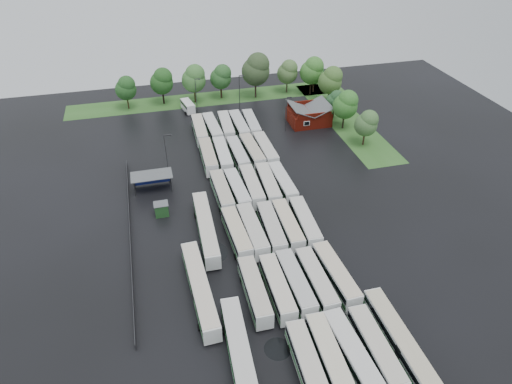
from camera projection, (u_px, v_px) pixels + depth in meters
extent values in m
plane|color=black|center=(262.00, 243.00, 79.66)|extent=(160.00, 160.00, 0.00)
cube|color=maroon|center=(309.00, 117.00, 117.71)|extent=(10.00, 8.00, 3.40)
cube|color=#4C4F51|center=(300.00, 109.00, 115.71)|extent=(5.07, 8.60, 2.19)
cube|color=#4C4F51|center=(318.00, 107.00, 116.74)|extent=(5.07, 8.60, 2.19)
cube|color=maroon|center=(315.00, 116.00, 113.27)|extent=(9.00, 0.20, 1.20)
cube|color=silver|center=(307.00, 123.00, 113.90)|extent=(1.60, 0.12, 1.20)
cylinder|color=#2D2D30|center=(135.00, 189.00, 90.35)|extent=(0.16, 0.16, 3.40)
cylinder|color=#2D2D30|center=(171.00, 184.00, 91.83)|extent=(0.16, 0.16, 3.40)
cylinder|color=#2D2D30|center=(134.00, 181.00, 92.90)|extent=(0.16, 0.16, 3.40)
cylinder|color=#2D2D30|center=(170.00, 176.00, 94.38)|extent=(0.16, 0.16, 3.40)
cube|color=#4C4F51|center=(151.00, 175.00, 91.34)|extent=(8.20, 4.20, 0.15)
cube|color=navy|center=(152.00, 178.00, 93.93)|extent=(7.60, 0.08, 2.60)
cube|color=#19421A|center=(162.00, 209.00, 85.66)|extent=(2.50, 2.00, 2.50)
cube|color=#4C4F51|center=(161.00, 204.00, 84.91)|extent=(2.70, 2.20, 0.12)
cube|color=#2E5D21|center=(210.00, 99.00, 131.67)|extent=(80.00, 10.00, 0.01)
cube|color=#2E5D21|center=(344.00, 119.00, 120.73)|extent=(10.00, 50.00, 0.01)
cube|color=#2D2D30|center=(130.00, 232.00, 81.13)|extent=(0.10, 50.00, 1.20)
cube|color=silver|center=(308.00, 366.00, 57.58)|extent=(2.98, 12.35, 2.81)
cube|color=black|center=(308.00, 363.00, 57.26)|extent=(3.02, 11.86, 0.90)
cube|color=#38783F|center=(307.00, 368.00, 57.93)|extent=(3.02, 12.11, 0.62)
cube|color=#B9B1A2|center=(308.00, 358.00, 56.75)|extent=(2.86, 11.98, 0.12)
cylinder|color=black|center=(297.00, 347.00, 61.50)|extent=(2.61, 0.98, 0.98)
cube|color=silver|center=(329.00, 357.00, 58.54)|extent=(2.95, 12.46, 2.84)
cube|color=black|center=(330.00, 355.00, 58.22)|extent=(3.00, 11.97, 0.91)
cube|color=#36773B|center=(329.00, 360.00, 58.90)|extent=(3.00, 12.21, 0.62)
cube|color=beige|center=(330.00, 350.00, 57.71)|extent=(2.84, 12.08, 0.12)
cylinder|color=black|center=(317.00, 339.00, 62.51)|extent=(2.63, 0.99, 0.99)
cube|color=silver|center=(352.00, 353.00, 58.96)|extent=(3.31, 12.84, 2.91)
cube|color=black|center=(352.00, 351.00, 58.62)|extent=(3.35, 12.33, 0.93)
cube|color=#31733D|center=(351.00, 357.00, 59.32)|extent=(3.35, 12.59, 0.64)
cube|color=beige|center=(353.00, 346.00, 58.10)|extent=(3.19, 12.45, 0.13)
cylinder|color=black|center=(338.00, 336.00, 63.03)|extent=(2.70, 1.02, 1.02)
cube|color=silver|center=(376.00, 349.00, 59.51)|extent=(2.70, 12.64, 2.89)
cube|color=black|center=(376.00, 346.00, 59.18)|extent=(2.76, 12.13, 0.93)
cube|color=#2D7033|center=(375.00, 352.00, 59.87)|extent=(2.75, 12.39, 0.64)
cube|color=#B7AF9F|center=(377.00, 342.00, 58.65)|extent=(2.59, 12.26, 0.13)
cylinder|color=black|center=(389.00, 383.00, 57.11)|extent=(2.68, 1.01, 1.01)
cylinder|color=black|center=(361.00, 332.00, 63.55)|extent=(2.68, 1.01, 1.01)
cube|color=silver|center=(255.00, 291.00, 67.93)|extent=(2.70, 12.39, 2.83)
cube|color=black|center=(255.00, 288.00, 67.61)|extent=(2.76, 11.90, 0.91)
cube|color=#3F7C46|center=(255.00, 294.00, 68.29)|extent=(2.75, 12.15, 0.62)
cube|color=#B1A796|center=(255.00, 284.00, 67.10)|extent=(2.59, 12.02, 0.12)
cylinder|color=black|center=(261.00, 318.00, 65.59)|extent=(2.63, 0.99, 0.99)
cylinder|color=black|center=(248.00, 279.00, 71.89)|extent=(2.63, 0.99, 0.99)
cube|color=silver|center=(277.00, 288.00, 68.42)|extent=(2.66, 12.35, 2.83)
cube|color=black|center=(277.00, 285.00, 68.10)|extent=(2.72, 11.86, 0.90)
cube|color=#3D7E46|center=(277.00, 291.00, 68.77)|extent=(2.71, 12.11, 0.62)
cube|color=beige|center=(278.00, 281.00, 67.59)|extent=(2.55, 11.98, 0.12)
cylinder|color=black|center=(285.00, 314.00, 66.08)|extent=(2.62, 0.99, 0.99)
cylinder|color=black|center=(270.00, 276.00, 72.37)|extent=(2.62, 0.99, 0.99)
cube|color=silver|center=(296.00, 283.00, 69.23)|extent=(2.77, 12.49, 2.85)
cube|color=black|center=(296.00, 280.00, 68.90)|extent=(2.83, 11.99, 0.91)
cube|color=#377F3F|center=(295.00, 286.00, 69.58)|extent=(2.82, 12.24, 0.63)
cube|color=#A9A8A6|center=(296.00, 276.00, 68.39)|extent=(2.66, 12.11, 0.12)
cylinder|color=black|center=(304.00, 309.00, 66.87)|extent=(2.65, 1.00, 1.00)
cylinder|color=black|center=(287.00, 272.00, 73.21)|extent=(2.65, 1.00, 1.00)
cube|color=silver|center=(316.00, 281.00, 69.65)|extent=(2.71, 12.48, 2.85)
cube|color=black|center=(316.00, 278.00, 69.32)|extent=(2.77, 11.98, 0.91)
cube|color=#3D7A44|center=(316.00, 284.00, 70.00)|extent=(2.76, 12.23, 0.63)
cube|color=#B8B1A6|center=(317.00, 274.00, 68.80)|extent=(2.60, 12.10, 0.12)
cylinder|color=black|center=(325.00, 307.00, 67.28)|extent=(2.65, 1.00, 1.00)
cylinder|color=black|center=(307.00, 270.00, 73.63)|extent=(2.65, 1.00, 1.00)
cube|color=silver|center=(336.00, 275.00, 70.59)|extent=(3.27, 12.86, 2.92)
cube|color=black|center=(336.00, 272.00, 70.25)|extent=(3.30, 12.35, 0.93)
cube|color=#276C2E|center=(335.00, 278.00, 70.95)|extent=(3.31, 12.61, 0.64)
cube|color=#C4B59B|center=(337.00, 268.00, 69.73)|extent=(3.14, 12.47, 0.13)
cylinder|color=black|center=(345.00, 301.00, 68.17)|extent=(2.71, 1.02, 1.02)
cylinder|color=black|center=(325.00, 264.00, 74.67)|extent=(2.71, 1.02, 1.02)
cube|color=silver|center=(237.00, 234.00, 78.82)|extent=(3.08, 12.52, 2.85)
cube|color=black|center=(237.00, 231.00, 78.49)|extent=(3.12, 12.03, 0.91)
cube|color=#2B7034|center=(237.00, 237.00, 79.17)|extent=(3.12, 12.28, 0.63)
cube|color=#C1B296|center=(236.00, 227.00, 77.98)|extent=(2.96, 12.15, 0.12)
cylinder|color=black|center=(242.00, 255.00, 76.46)|extent=(2.64, 0.99, 0.99)
cylinder|color=black|center=(232.00, 226.00, 82.80)|extent=(2.64, 0.99, 0.99)
cube|color=silver|center=(253.00, 231.00, 79.37)|extent=(2.92, 12.84, 2.93)
cube|color=black|center=(253.00, 228.00, 79.04)|extent=(2.97, 12.33, 0.94)
cube|color=#31783E|center=(253.00, 234.00, 79.74)|extent=(2.97, 12.58, 0.64)
cube|color=#B0ACA1|center=(253.00, 224.00, 78.51)|extent=(2.81, 12.45, 0.13)
cylinder|color=black|center=(258.00, 253.00, 76.95)|extent=(2.72, 1.02, 1.02)
cylinder|color=black|center=(247.00, 223.00, 83.46)|extent=(2.72, 1.02, 1.02)
cube|color=silver|center=(271.00, 228.00, 79.99)|extent=(3.12, 12.63, 2.87)
cube|color=black|center=(271.00, 226.00, 79.66)|extent=(3.16, 12.13, 0.92)
cube|color=#346E39|center=(271.00, 231.00, 80.35)|extent=(3.16, 12.38, 0.63)
cube|color=#ABA69E|center=(272.00, 222.00, 79.14)|extent=(3.00, 12.25, 0.13)
cylinder|color=black|center=(278.00, 249.00, 77.61)|extent=(2.66, 1.00, 1.00)
cylinder|color=black|center=(265.00, 221.00, 84.00)|extent=(2.66, 1.00, 1.00)
cube|color=silver|center=(288.00, 225.00, 80.71)|extent=(2.79, 12.46, 2.85)
cube|color=black|center=(288.00, 223.00, 80.38)|extent=(2.84, 11.97, 0.91)
cube|color=#267D31|center=(288.00, 228.00, 81.06)|extent=(2.84, 12.21, 0.63)
cube|color=beige|center=(288.00, 219.00, 79.87)|extent=(2.68, 12.09, 0.12)
cylinder|color=black|center=(294.00, 246.00, 78.35)|extent=(2.64, 0.99, 0.99)
cylinder|color=black|center=(281.00, 218.00, 84.68)|extent=(2.64, 0.99, 0.99)
cube|color=silver|center=(305.00, 223.00, 81.29)|extent=(3.21, 12.65, 2.87)
cube|color=black|center=(305.00, 220.00, 80.96)|extent=(3.25, 12.15, 0.92)
cube|color=#3D7A49|center=(305.00, 226.00, 81.65)|extent=(3.25, 12.40, 0.63)
cube|color=#BDB7AF|center=(305.00, 216.00, 80.44)|extent=(3.09, 12.27, 0.13)
cylinder|color=black|center=(312.00, 243.00, 78.91)|extent=(2.66, 1.00, 1.00)
cylinder|color=black|center=(297.00, 216.00, 85.30)|extent=(2.66, 1.00, 1.00)
cube|color=silver|center=(222.00, 192.00, 89.28)|extent=(2.76, 12.44, 2.84)
cube|color=black|center=(222.00, 190.00, 88.96)|extent=(2.82, 11.95, 0.91)
cube|color=#2E7F3D|center=(222.00, 195.00, 89.64)|extent=(2.81, 12.19, 0.63)
cube|color=#ACA291|center=(222.00, 186.00, 88.45)|extent=(2.65, 12.07, 0.12)
cylinder|color=black|center=(226.00, 210.00, 86.93)|extent=(2.64, 0.99, 0.99)
cylinder|color=black|center=(219.00, 187.00, 93.25)|extent=(2.64, 0.99, 0.99)
cube|color=silver|center=(237.00, 190.00, 89.89)|extent=(3.03, 12.32, 2.80)
cube|color=black|center=(237.00, 188.00, 89.57)|extent=(3.07, 11.83, 0.90)
cube|color=#2D723B|center=(237.00, 193.00, 90.24)|extent=(3.07, 12.08, 0.62)
cube|color=#BEBEBE|center=(237.00, 184.00, 89.06)|extent=(2.91, 11.95, 0.12)
cylinder|color=black|center=(242.00, 207.00, 87.57)|extent=(2.60, 0.98, 0.98)
cylinder|color=black|center=(233.00, 185.00, 93.80)|extent=(2.60, 0.98, 0.98)
cube|color=silver|center=(252.00, 186.00, 90.84)|extent=(2.90, 12.62, 2.88)
cube|color=black|center=(252.00, 184.00, 90.52)|extent=(2.95, 12.12, 0.92)
cube|color=#34743C|center=(252.00, 189.00, 91.20)|extent=(2.95, 12.37, 0.63)
cube|color=#BAB4A9|center=(252.00, 180.00, 90.00)|extent=(2.79, 12.24, 0.13)
cylinder|color=black|center=(257.00, 204.00, 88.46)|extent=(2.67, 1.01, 1.01)
cylinder|color=black|center=(247.00, 182.00, 94.86)|extent=(2.67, 1.01, 1.01)
cube|color=silver|center=(268.00, 185.00, 91.31)|extent=(3.24, 12.79, 2.91)
cube|color=black|center=(268.00, 182.00, 90.98)|extent=(3.28, 12.29, 0.93)
cube|color=#317C37|center=(268.00, 187.00, 91.67)|extent=(3.29, 12.54, 0.64)
cube|color=#BCB6AA|center=(268.00, 178.00, 90.45)|extent=(3.12, 12.41, 0.13)
cylinder|color=black|center=(274.00, 202.00, 88.91)|extent=(2.70, 1.01, 1.01)
cylinder|color=black|center=(263.00, 180.00, 95.37)|extent=(2.70, 1.01, 1.01)
cube|color=silver|center=(282.00, 183.00, 91.94)|extent=(2.78, 12.41, 2.83)
cube|color=black|center=(283.00, 181.00, 91.62)|extent=(2.83, 11.91, 0.91)
cube|color=#2C7236|center=(282.00, 186.00, 92.29)|extent=(2.82, 12.16, 0.62)
cube|color=beige|center=(283.00, 177.00, 91.10)|extent=(2.67, 12.04, 0.12)
cylinder|color=black|center=(288.00, 200.00, 89.59)|extent=(2.63, 0.99, 0.99)
cylinder|color=black|center=(277.00, 179.00, 95.90)|extent=(2.63, 0.99, 0.99)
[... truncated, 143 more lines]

